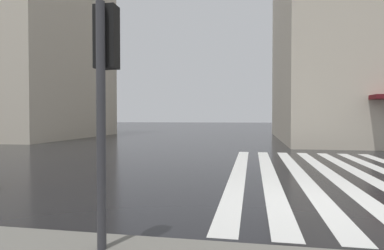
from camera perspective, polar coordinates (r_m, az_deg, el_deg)
name	(u,v)px	position (r m, az deg, el deg)	size (l,w,h in m)	color
ground_plane	(310,203)	(7.91, 19.81, -12.57)	(220.00, 220.00, 0.00)	black
zebra_crossing	(330,174)	(12.00, 22.75, -7.81)	(13.00, 6.50, 0.01)	silver
traffic_signal_post	(105,72)	(4.62, -14.85, 8.84)	(0.44, 0.30, 3.25)	#333338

